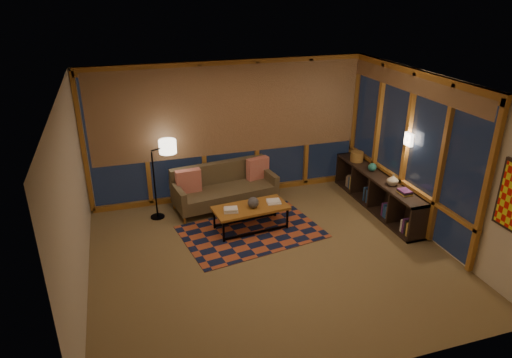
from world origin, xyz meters
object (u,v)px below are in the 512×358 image
object	(u,v)px
coffee_table	(251,218)
bookshelf	(377,192)
sofa	(225,187)
floor_lamp	(154,182)

from	to	relation	value
coffee_table	bookshelf	world-z (taller)	bookshelf
bookshelf	coffee_table	bearing A→B (deg)	-178.84
sofa	bookshelf	distance (m)	2.90
floor_lamp	sofa	bearing A→B (deg)	-21.95
sofa	coffee_table	xyz separation A→B (m)	(0.21, -0.99, -0.18)
sofa	coffee_table	world-z (taller)	sofa
coffee_table	floor_lamp	distance (m)	1.85
sofa	floor_lamp	xyz separation A→B (m)	(-1.31, -0.06, 0.32)
coffee_table	floor_lamp	bearing A→B (deg)	143.05
bookshelf	sofa	bearing A→B (deg)	161.08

